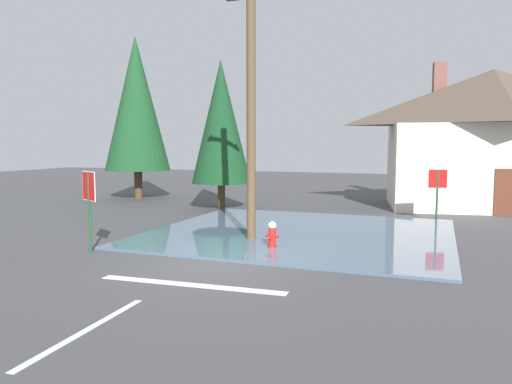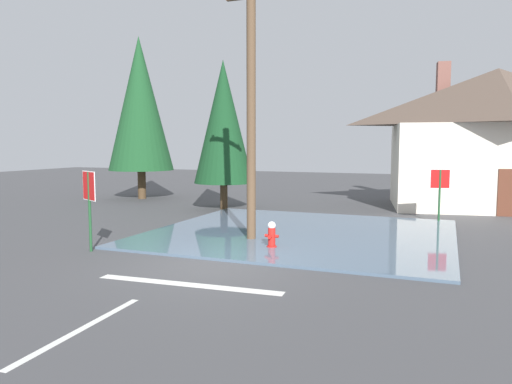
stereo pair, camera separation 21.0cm
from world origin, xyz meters
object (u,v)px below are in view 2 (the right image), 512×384
utility_pole (251,106)px  stop_sign_far (440,185)px  fire_hydrant (272,236)px  pine_tree_mid_left (140,104)px  stop_sign_near (89,194)px  pine_tree_tall_left (223,122)px  house (495,136)px

utility_pole → stop_sign_far: utility_pole is taller
fire_hydrant → utility_pole: size_ratio=0.10×
stop_sign_far → pine_tree_mid_left: pine_tree_mid_left is taller
stop_sign_far → fire_hydrant: bearing=-122.8°
stop_sign_near → fire_hydrant: (4.68, 2.13, -1.24)m
fire_hydrant → stop_sign_far: 8.19m
stop_sign_near → pine_tree_mid_left: 13.96m
stop_sign_near → utility_pole: size_ratio=0.28×
pine_tree_tall_left → fire_hydrant: bearing=-55.8°
pine_tree_tall_left → pine_tree_mid_left: bearing=159.3°
utility_pole → stop_sign_far: size_ratio=3.88×
fire_hydrant → house: house is taller
stop_sign_far → house: size_ratio=0.20×
stop_sign_near → house: house is taller
stop_sign_near → pine_tree_mid_left: size_ratio=0.26×
fire_hydrant → house: 14.35m
stop_sign_near → fire_hydrant: bearing=24.5°
fire_hydrant → stop_sign_near: bearing=-155.5°
utility_pole → pine_tree_tall_left: utility_pole is taller
pine_tree_mid_left → pine_tree_tall_left: bearing=-20.7°
fire_hydrant → pine_tree_mid_left: 15.55m
fire_hydrant → house: (6.68, 12.34, 2.98)m
stop_sign_near → pine_tree_tall_left: pine_tree_tall_left is taller
fire_hydrant → pine_tree_mid_left: bearing=139.0°
stop_sign_near → utility_pole: 5.42m
stop_sign_far → pine_tree_tall_left: 9.77m
pine_tree_mid_left → stop_sign_far: bearing=-10.5°
stop_sign_near → stop_sign_far: (9.07, 8.95, -0.16)m
utility_pole → pine_tree_tall_left: (-4.00, 6.45, -0.17)m
stop_sign_near → pine_tree_mid_left: pine_tree_mid_left is taller
fire_hydrant → pine_tree_mid_left: pine_tree_mid_left is taller
stop_sign_far → pine_tree_mid_left: bearing=169.5°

